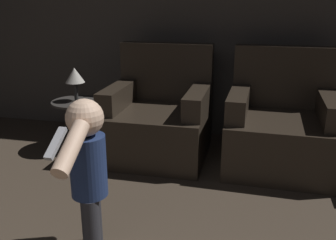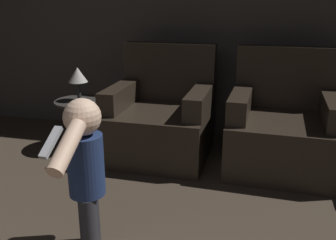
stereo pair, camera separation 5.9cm
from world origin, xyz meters
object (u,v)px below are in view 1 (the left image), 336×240
armchair_right (281,128)px  lamp (75,76)px  armchair_left (159,119)px  person_toddler (87,166)px

armchair_right → lamp: bearing=-176.3°
lamp → armchair_right: bearing=1.8°
lamp → armchair_left: bearing=4.3°
armchair_right → armchair_left: bearing=-178.1°
armchair_left → lamp: 0.89m
armchair_left → person_toddler: size_ratio=1.10×
armchair_left → armchair_right: size_ratio=1.00×
armchair_right → lamp: (-1.89, -0.06, 0.39)m
armchair_right → person_toddler: size_ratio=1.10×
armchair_left → person_toddler: armchair_left is taller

